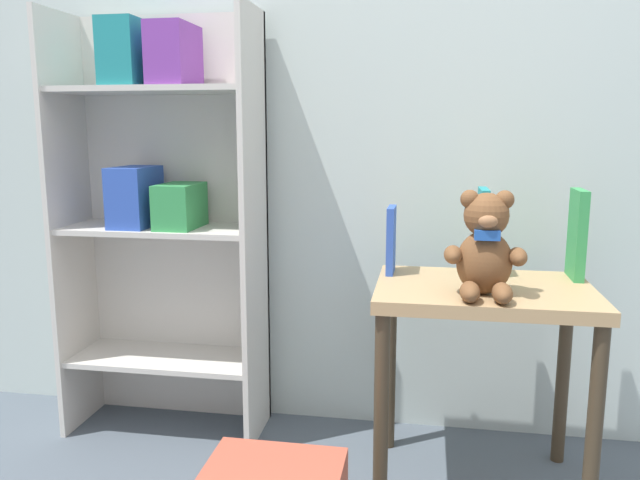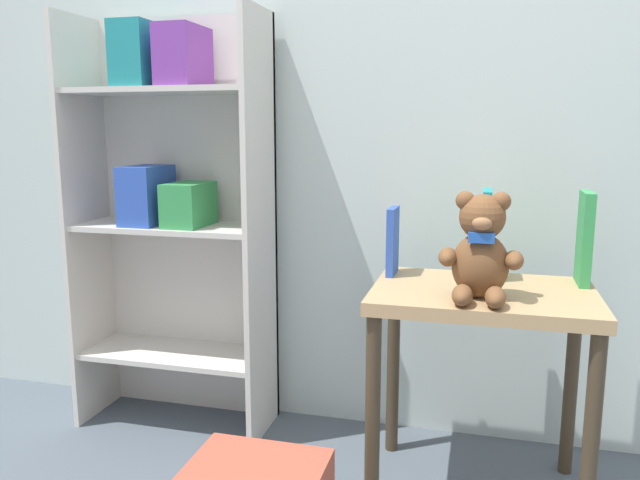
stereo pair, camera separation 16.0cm
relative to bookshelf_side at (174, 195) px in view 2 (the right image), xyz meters
name	(u,v)px [view 2 (the right image)]	position (x,y,z in m)	size (l,w,h in m)	color
wall_back	(440,61)	(0.88, 0.16, 0.44)	(4.80, 0.06, 2.50)	silver
bookshelf_side	(174,195)	(0.00, 0.00, 0.00)	(0.67, 0.28, 1.41)	beige
display_table	(482,326)	(1.04, -0.23, -0.31)	(0.59, 0.44, 0.61)	tan
teddy_bear	(481,251)	(1.03, -0.33, -0.08)	(0.21, 0.19, 0.28)	brown
book_standing_blue	(393,241)	(0.77, -0.11, -0.10)	(0.02, 0.11, 0.20)	#2D51B7
book_standing_teal	(486,234)	(1.04, -0.09, -0.08)	(0.02, 0.14, 0.26)	teal
book_standing_green	(585,238)	(1.31, -0.09, -0.08)	(0.03, 0.13, 0.26)	#33934C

